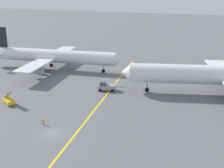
# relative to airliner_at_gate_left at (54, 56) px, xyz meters

# --- Properties ---
(ground_plane) EXTENTS (600.00, 600.00, 0.00)m
(ground_plane) POSITION_rel_airliner_at_gate_left_xyz_m (26.31, -46.06, -5.16)
(ground_plane) COLOR slate
(taxiway_stripe) EXTENTS (11.31, 119.56, 0.01)m
(taxiway_stripe) POSITION_rel_airliner_at_gate_left_xyz_m (30.37, -36.06, -5.16)
(taxiway_stripe) COLOR yellow
(taxiway_stripe) RESTS_ON ground
(airliner_at_gate_left) EXTENTS (53.16, 43.16, 15.56)m
(airliner_at_gate_left) POSITION_rel_airliner_at_gate_left_xyz_m (0.00, 0.00, 0.00)
(airliner_at_gate_left) COLOR silver
(airliner_at_gate_left) RESTS_ON ground
(airliner_being_pushed) EXTENTS (58.25, 43.60, 15.83)m
(airliner_being_pushed) POSITION_rel_airliner_at_gate_left_xyz_m (60.74, -7.92, 0.69)
(airliner_being_pushed) COLOR silver
(airliner_being_pushed) RESTS_ON ground
(pushback_tug) EXTENTS (8.55, 3.95, 3.00)m
(pushback_tug) POSITION_rel_airliner_at_gate_left_xyz_m (27.48, -16.05, -3.89)
(pushback_tug) COLOR gray
(pushback_tug) RESTS_ON ground
(gse_stair_truck_yellow) EXTENTS (4.86, 4.14, 4.06)m
(gse_stair_truck_yellow) POSITION_rel_airliner_at_gate_left_xyz_m (6.20, -35.17, -4.14)
(gse_stair_truck_yellow) COLOR gold
(gse_stair_truck_yellow) RESTS_ON ground
(ground_crew_marshaller_foreground) EXTENTS (0.45, 0.38, 1.62)m
(ground_crew_marshaller_foreground) POSITION_rel_airliner_at_gate_left_xyz_m (22.00, -43.15, -4.32)
(ground_crew_marshaller_foreground) COLOR #4C4C51
(ground_crew_marshaller_foreground) RESTS_ON ground
(traffic_cone_wingtip_port) EXTENTS (0.44, 0.44, 0.60)m
(traffic_cone_wingtip_port) POSITION_rel_airliner_at_gate_left_xyz_m (28.37, -20.37, -4.88)
(traffic_cone_wingtip_port) COLOR orange
(traffic_cone_wingtip_port) RESTS_ON ground
(traffic_cone_nose_left) EXTENTS (0.44, 0.44, 0.60)m
(traffic_cone_nose_left) POSITION_rel_airliner_at_gate_left_xyz_m (29.47, -20.24, -4.88)
(traffic_cone_nose_left) COLOR orange
(traffic_cone_nose_left) RESTS_ON ground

